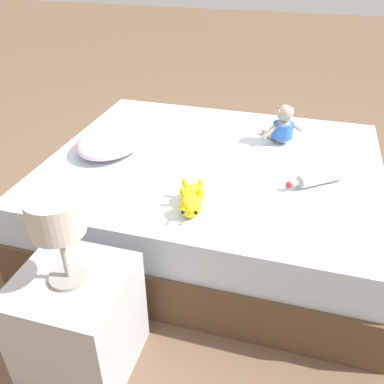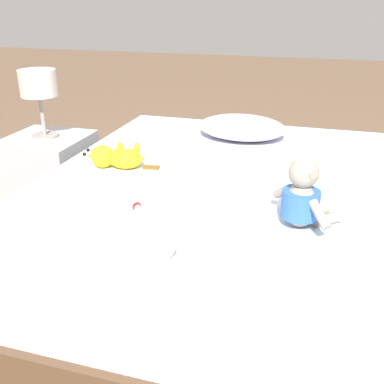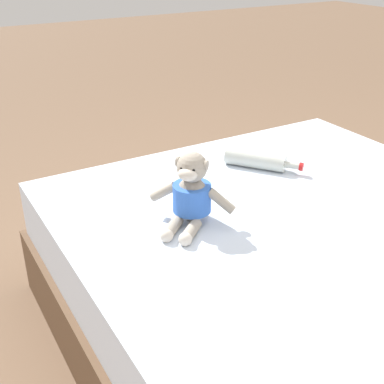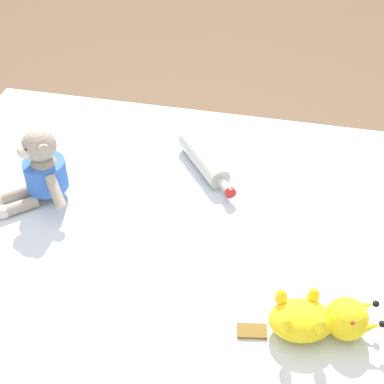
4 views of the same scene
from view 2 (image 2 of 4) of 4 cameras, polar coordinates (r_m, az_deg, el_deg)
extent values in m
plane|color=brown|center=(2.09, 3.79, -10.65)|extent=(16.00, 16.00, 0.00)
cube|color=brown|center=(2.01, 3.89, -7.50)|extent=(1.52, 1.84, 0.27)
cube|color=silver|center=(1.90, 4.09, -1.28)|extent=(1.48, 1.79, 0.21)
ellipsoid|color=silver|center=(2.40, 6.34, 8.20)|extent=(0.50, 0.40, 0.11)
ellipsoid|color=#9E9384|center=(1.49, 13.59, -1.62)|extent=(0.15, 0.15, 0.15)
cylinder|color=blue|center=(1.48, 13.61, -1.44)|extent=(0.17, 0.17, 0.09)
sphere|color=#9E9384|center=(1.44, 14.01, 2.37)|extent=(0.10, 0.10, 0.10)
ellipsoid|color=beige|center=(1.47, 15.25, 2.33)|extent=(0.08, 0.08, 0.04)
sphere|color=black|center=(1.48, 14.82, 3.12)|extent=(0.01, 0.01, 0.01)
sphere|color=black|center=(1.45, 15.68, 2.65)|extent=(0.01, 0.01, 0.01)
cylinder|color=#9E9384|center=(1.47, 13.00, 3.40)|extent=(0.03, 0.03, 0.03)
cylinder|color=#9E9384|center=(1.41, 15.16, 2.19)|extent=(0.03, 0.03, 0.03)
cylinder|color=#9E9384|center=(1.55, 11.54, 0.09)|extent=(0.08, 0.09, 0.08)
cylinder|color=#9E9384|center=(1.42, 15.92, -2.76)|extent=(0.08, 0.09, 0.08)
cylinder|color=#9E9384|center=(1.59, 15.51, -2.44)|extent=(0.10, 0.09, 0.04)
cylinder|color=#9E9384|center=(1.55, 16.88, -3.32)|extent=(0.10, 0.09, 0.04)
sphere|color=beige|center=(1.62, 16.90, -2.10)|extent=(0.04, 0.04, 0.04)
sphere|color=beige|center=(1.58, 18.27, -2.96)|extent=(0.04, 0.04, 0.04)
ellipsoid|color=yellow|center=(1.98, -8.40, 4.21)|extent=(0.17, 0.14, 0.08)
sphere|color=yellow|center=(2.00, -11.30, 4.46)|extent=(0.10, 0.10, 0.10)
cone|color=yellow|center=(1.98, -12.71, 4.47)|extent=(0.07, 0.04, 0.05)
sphere|color=black|center=(1.99, -13.51, 4.70)|extent=(0.02, 0.02, 0.02)
cone|color=yellow|center=(2.03, -12.29, 5.00)|extent=(0.07, 0.04, 0.05)
sphere|color=black|center=(2.04, -13.07, 5.21)|extent=(0.02, 0.02, 0.02)
sphere|color=red|center=(1.96, -11.58, 4.93)|extent=(0.02, 0.02, 0.02)
sphere|color=red|center=(2.02, -11.15, 5.48)|extent=(0.02, 0.02, 0.02)
ellipsoid|color=yellow|center=(1.93, -9.60, 4.86)|extent=(0.03, 0.03, 0.05)
ellipsoid|color=yellow|center=(2.01, -9.06, 5.64)|extent=(0.03, 0.03, 0.05)
ellipsoid|color=yellow|center=(1.92, -7.39, 4.88)|extent=(0.03, 0.03, 0.05)
ellipsoid|color=yellow|center=(1.99, -6.97, 5.59)|extent=(0.03, 0.03, 0.05)
cube|color=brown|center=(1.97, -5.21, 3.12)|extent=(0.08, 0.05, 0.01)
cylinder|color=#B7BCB2|center=(1.38, -5.08, -4.99)|extent=(0.20, 0.23, 0.07)
cylinder|color=#B7BCB2|center=(1.51, -6.63, -2.47)|extent=(0.05, 0.06, 0.03)
cylinder|color=red|center=(1.54, -6.95, -1.94)|extent=(0.03, 0.03, 0.03)
cube|color=#B2B2B7|center=(2.60, -17.46, 1.54)|extent=(0.41, 0.41, 0.48)
cylinder|color=gray|center=(2.52, -18.15, 6.80)|extent=(0.14, 0.14, 0.02)
cylinder|color=gray|center=(2.49, -18.47, 9.19)|extent=(0.02, 0.02, 0.20)
cylinder|color=beige|center=(2.46, -18.98, 12.96)|extent=(0.19, 0.19, 0.13)
camera|label=1|loc=(2.67, -50.57, 24.36)|focal=38.55mm
camera|label=3|loc=(2.66, 34.18, 22.63)|focal=47.18mm
camera|label=4|loc=(2.63, 0.49, 32.50)|focal=52.20mm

